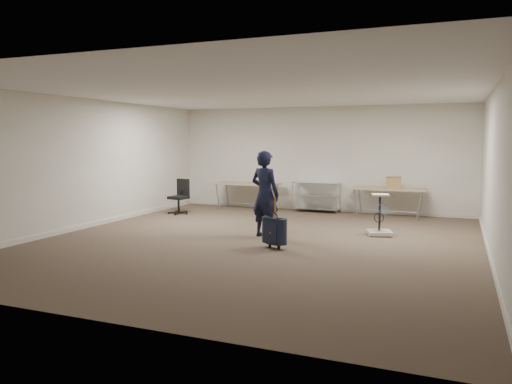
% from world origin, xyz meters
% --- Properties ---
extents(ground, '(9.00, 9.00, 0.00)m').
position_xyz_m(ground, '(0.00, 0.00, 0.00)').
color(ground, '#443329').
rests_on(ground, ground).
extents(room_shell, '(8.00, 9.00, 9.00)m').
position_xyz_m(room_shell, '(0.00, 1.38, 0.05)').
color(room_shell, beige).
rests_on(room_shell, ground).
extents(folding_table_left, '(1.80, 0.75, 0.73)m').
position_xyz_m(folding_table_left, '(-1.90, 3.95, 0.68)').
color(folding_table_left, '#96785C').
rests_on(folding_table_left, ground).
extents(folding_table_right, '(1.80, 0.75, 0.73)m').
position_xyz_m(folding_table_right, '(1.90, 3.95, 0.68)').
color(folding_table_right, '#96785C').
rests_on(folding_table_right, ground).
extents(wire_shelf, '(1.22, 0.47, 0.80)m').
position_xyz_m(wire_shelf, '(0.00, 4.20, 0.44)').
color(wire_shelf, silver).
rests_on(wire_shelf, ground).
extents(person, '(0.70, 0.55, 1.71)m').
position_xyz_m(person, '(-0.03, 0.47, 0.85)').
color(person, black).
rests_on(person, ground).
extents(suitcase, '(0.38, 0.30, 0.92)m').
position_xyz_m(suitcase, '(0.50, -0.44, 0.31)').
color(suitcase, black).
rests_on(suitcase, ground).
extents(office_chair, '(0.55, 0.55, 0.90)m').
position_xyz_m(office_chair, '(-3.21, 2.54, 0.27)').
color(office_chair, black).
rests_on(office_chair, ground).
extents(equipment_cart, '(0.57, 0.57, 0.84)m').
position_xyz_m(equipment_cart, '(2.05, 1.49, 0.22)').
color(equipment_cart, beige).
rests_on(equipment_cart, ground).
extents(cardboard_box, '(0.39, 0.31, 0.28)m').
position_xyz_m(cardboard_box, '(2.00, 4.03, 0.87)').
color(cardboard_box, '#906643').
rests_on(cardboard_box, folding_table_right).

